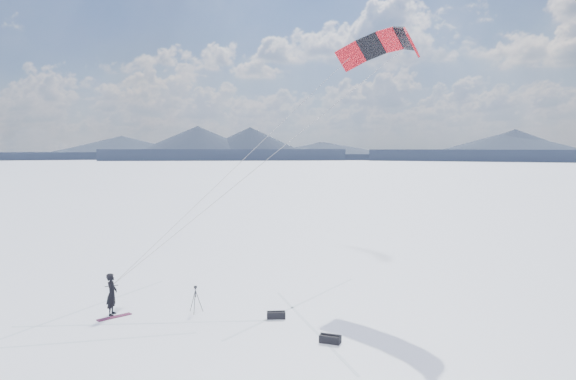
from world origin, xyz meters
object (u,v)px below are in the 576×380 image
object	(u,v)px
gear_bag_a	(276,315)
snowboard	(114,317)
tripod	(195,295)
gear_bag_b	(330,339)
snowkiter	(112,315)

from	to	relation	value
gear_bag_a	snowboard	bearing A→B (deg)	174.31
tripod	gear_bag_b	distance (m)	6.63
gear_bag_b	snowboard	bearing A→B (deg)	-177.90
snowboard	gear_bag_a	xyz separation A→B (m)	(6.44, -1.82, 0.13)
snowkiter	snowboard	size ratio (longest dim) A/B	1.21
snowboard	gear_bag_b	distance (m)	9.21
snowkiter	gear_bag_a	xyz separation A→B (m)	(6.54, -2.25, 0.15)
gear_bag_a	gear_bag_b	bearing A→B (deg)	-59.65
gear_bag_b	snowkiter	bearing A→B (deg)	-179.70
gear_bag_a	tripod	bearing A→B (deg)	161.70
snowboard	gear_bag_a	world-z (taller)	gear_bag_a
snowkiter	gear_bag_a	size ratio (longest dim) A/B	2.20
snowkiter	gear_bag_a	world-z (taller)	snowkiter
snowkiter	gear_bag_a	distance (m)	6.92
gear_bag_b	tripod	bearing A→B (deg)	166.89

